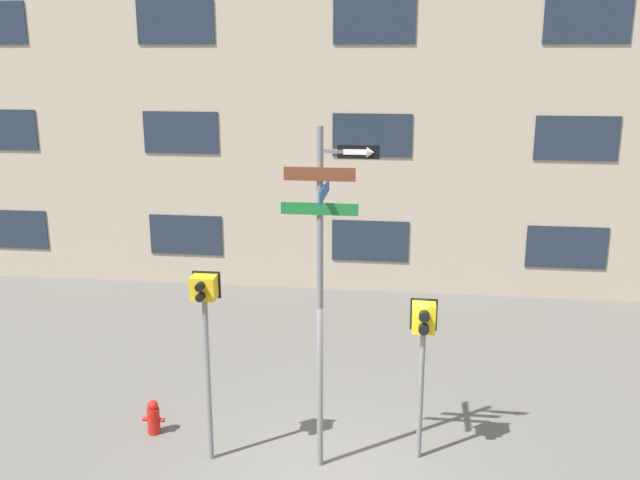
{
  "coord_description": "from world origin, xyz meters",
  "views": [
    {
      "loc": [
        0.93,
        -8.86,
        6.03
      ],
      "look_at": [
        -0.26,
        0.5,
        3.49
      ],
      "focal_mm": 40.0,
      "sensor_mm": 36.0,
      "label": 1
    }
  ],
  "objects_px": {
    "pedestrian_signal_left": "(205,317)",
    "fire_hydrant": "(153,417)",
    "pedestrian_signal_right": "(423,335)",
    "street_sign_pole": "(324,272)"
  },
  "relations": [
    {
      "from": "pedestrian_signal_right",
      "to": "pedestrian_signal_left",
      "type": "bearing_deg",
      "value": -172.13
    },
    {
      "from": "fire_hydrant",
      "to": "pedestrian_signal_left",
      "type": "bearing_deg",
      "value": -28.19
    },
    {
      "from": "pedestrian_signal_left",
      "to": "fire_hydrant",
      "type": "bearing_deg",
      "value": 151.81
    },
    {
      "from": "pedestrian_signal_left",
      "to": "pedestrian_signal_right",
      "type": "xyz_separation_m",
      "value": [
        3.13,
        0.43,
        -0.3
      ]
    },
    {
      "from": "street_sign_pole",
      "to": "pedestrian_signal_right",
      "type": "xyz_separation_m",
      "value": [
        1.41,
        0.4,
        -1.04
      ]
    },
    {
      "from": "street_sign_pole",
      "to": "fire_hydrant",
      "type": "relative_size",
      "value": 8.73
    },
    {
      "from": "fire_hydrant",
      "to": "pedestrian_signal_right",
      "type": "bearing_deg",
      "value": -2.26
    },
    {
      "from": "street_sign_pole",
      "to": "pedestrian_signal_left",
      "type": "distance_m",
      "value": 1.87
    },
    {
      "from": "street_sign_pole",
      "to": "pedestrian_signal_right",
      "type": "distance_m",
      "value": 1.8
    },
    {
      "from": "street_sign_pole",
      "to": "fire_hydrant",
      "type": "xyz_separation_m",
      "value": [
        -2.83,
        0.57,
        -2.76
      ]
    }
  ]
}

